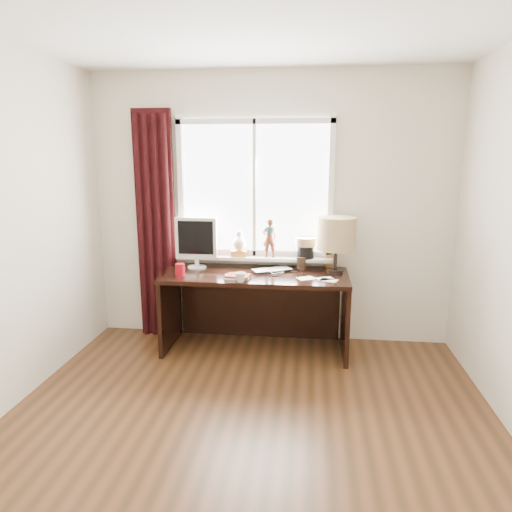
# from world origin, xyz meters

# --- Properties ---
(floor) EXTENTS (3.50, 4.00, 0.00)m
(floor) POSITION_xyz_m (0.00, 0.00, 0.00)
(floor) COLOR #553019
(floor) RESTS_ON ground
(wall_back) EXTENTS (3.50, 0.00, 2.60)m
(wall_back) POSITION_xyz_m (0.00, 2.00, 1.30)
(wall_back) COLOR beige
(wall_back) RESTS_ON ground
(laptop) EXTENTS (0.43, 0.37, 0.03)m
(laptop) POSITION_xyz_m (0.05, 1.71, 0.76)
(laptop) COLOR silver
(laptop) RESTS_ON desk
(mug) EXTENTS (0.12, 0.12, 0.09)m
(mug) POSITION_xyz_m (-0.19, 1.33, 0.79)
(mug) COLOR white
(mug) RESTS_ON desk
(red_cup) EXTENTS (0.09, 0.09, 0.11)m
(red_cup) POSITION_xyz_m (-0.77, 1.47, 0.81)
(red_cup) COLOR maroon
(red_cup) RESTS_ON desk
(window) EXTENTS (1.52, 0.20, 1.40)m
(window) POSITION_xyz_m (-0.14, 1.95, 1.30)
(window) COLOR white
(window) RESTS_ON ground
(curtain) EXTENTS (0.38, 0.09, 2.25)m
(curtain) POSITION_xyz_m (-1.13, 1.91, 1.12)
(curtain) COLOR black
(curtain) RESTS_ON floor
(desk) EXTENTS (1.70, 0.70, 0.75)m
(desk) POSITION_xyz_m (-0.10, 1.73, 0.51)
(desk) COLOR black
(desk) RESTS_ON floor
(monitor) EXTENTS (0.40, 0.18, 0.49)m
(monitor) POSITION_xyz_m (-0.69, 1.78, 1.03)
(monitor) COLOR beige
(monitor) RESTS_ON desk
(notebook_stack) EXTENTS (0.24, 0.18, 0.03)m
(notebook_stack) POSITION_xyz_m (-0.24, 1.45, 0.77)
(notebook_stack) COLOR beige
(notebook_stack) RESTS_ON desk
(brush_holder) EXTENTS (0.09, 0.09, 0.25)m
(brush_holder) POSITION_xyz_m (0.31, 1.83, 0.81)
(brush_holder) COLOR black
(brush_holder) RESTS_ON desk
(icon_frame) EXTENTS (0.10, 0.03, 0.13)m
(icon_frame) POSITION_xyz_m (0.60, 1.93, 0.81)
(icon_frame) COLOR gold
(icon_frame) RESTS_ON desk
(table_lamp) EXTENTS (0.35, 0.35, 0.52)m
(table_lamp) POSITION_xyz_m (0.63, 1.74, 1.11)
(table_lamp) COLOR black
(table_lamp) RESTS_ON desk
(loose_papers) EXTENTS (0.38, 0.20, 0.00)m
(loose_papers) POSITION_xyz_m (0.49, 1.50, 0.75)
(loose_papers) COLOR white
(loose_papers) RESTS_ON desk
(desk_cables) EXTENTS (0.36, 0.39, 0.01)m
(desk_cables) POSITION_xyz_m (0.12, 1.72, 0.75)
(desk_cables) COLOR black
(desk_cables) RESTS_ON desk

